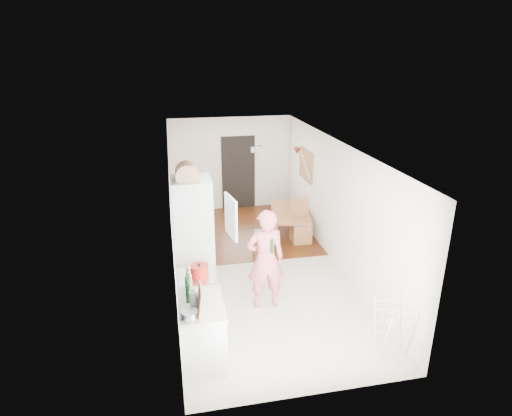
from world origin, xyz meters
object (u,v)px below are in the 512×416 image
object	(u,v)px
dining_chair	(301,221)
stool	(263,250)
person	(266,251)
dining_table	(291,224)
drying_rack	(393,328)

from	to	relation	value
dining_chair	stool	bearing A→B (deg)	-144.16
person	stool	size ratio (longest dim) A/B	4.58
dining_chair	stool	distance (m)	1.27
dining_table	dining_chair	xyz separation A→B (m)	(0.07, -0.54, 0.26)
dining_chair	stool	world-z (taller)	dining_chair
dining_chair	drying_rack	world-z (taller)	dining_chair
stool	drying_rack	xyz separation A→B (m)	(1.19, -3.20, 0.17)
stool	drying_rack	distance (m)	3.42
dining_table	drying_rack	xyz separation A→B (m)	(0.23, -4.44, 0.16)
dining_table	dining_chair	world-z (taller)	dining_chair
person	drying_rack	world-z (taller)	person
dining_table	stool	xyz separation A→B (m)	(-0.95, -1.24, -0.01)
person	drying_rack	distance (m)	2.25
dining_chair	drying_rack	bearing A→B (deg)	-86.14
person	stool	world-z (taller)	person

